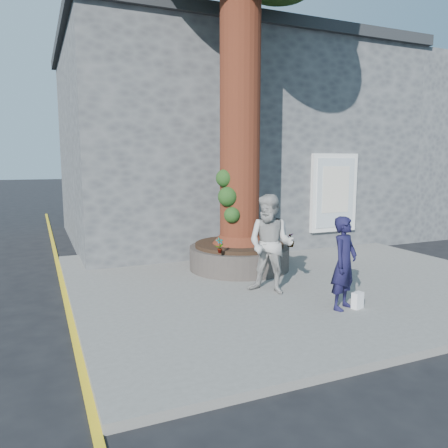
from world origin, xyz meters
name	(u,v)px	position (x,y,z in m)	size (l,w,h in m)	color
ground	(246,303)	(0.00, 0.00, 0.00)	(120.00, 120.00, 0.00)	black
pavement	(288,278)	(1.50, 1.00, 0.06)	(9.00, 8.00, 0.12)	slate
yellow_line	(68,308)	(-3.05, 1.00, 0.00)	(0.10, 30.00, 0.01)	yellow
stone_shop	(220,145)	(2.50, 7.20, 3.16)	(10.30, 8.30, 6.30)	#47494C
neighbour_shop	(395,151)	(10.50, 7.20, 3.00)	(6.00, 8.00, 6.00)	#47494C
planter	(239,256)	(0.80, 2.00, 0.41)	(2.30, 2.30, 0.60)	black
man	(344,263)	(1.22, -1.22, 0.91)	(0.57, 0.38, 1.57)	#141233
woman	(271,244)	(0.53, 0.06, 1.05)	(0.91, 0.71, 1.87)	#AEABA6
shopping_bag	(358,300)	(1.45, -1.32, 0.26)	(0.20, 0.12, 0.28)	white
plant_a	(220,245)	(-0.05, 1.15, 0.88)	(0.17, 0.11, 0.32)	gray
plant_b	(234,228)	(1.07, 2.85, 0.93)	(0.23, 0.23, 0.43)	gray
plant_c	(291,240)	(1.65, 1.15, 0.87)	(0.17, 0.17, 0.31)	gray
plant_d	(271,239)	(1.32, 1.46, 0.86)	(0.26, 0.23, 0.29)	gray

